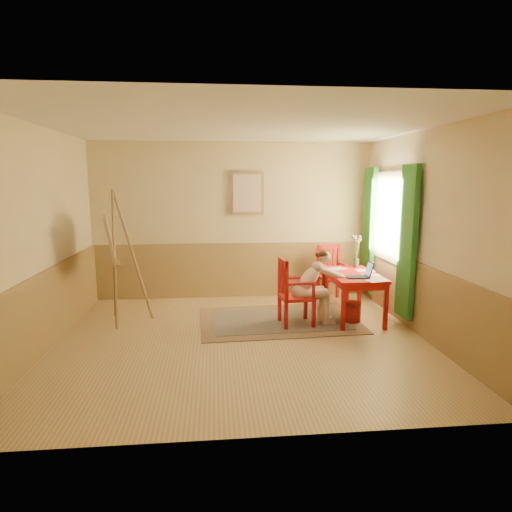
{
  "coord_description": "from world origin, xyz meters",
  "views": [
    {
      "loc": [
        -0.34,
        -5.5,
        2.11
      ],
      "look_at": [
        0.25,
        0.55,
        1.05
      ],
      "focal_mm": 30.11,
      "sensor_mm": 36.0,
      "label": 1
    }
  ],
  "objects": [
    {
      "name": "room",
      "position": [
        0.0,
        0.0,
        1.4
      ],
      "size": [
        5.04,
        4.54,
        2.84
      ],
      "color": "tan",
      "rests_on": "ground"
    },
    {
      "name": "wainscot",
      "position": [
        0.0,
        0.8,
        0.5
      ],
      "size": [
        5.0,
        4.5,
        1.0
      ],
      "color": "#9E7D4A",
      "rests_on": "room"
    },
    {
      "name": "window",
      "position": [
        2.42,
        1.1,
        1.35
      ],
      "size": [
        0.12,
        2.01,
        2.2
      ],
      "color": "white",
      "rests_on": "room"
    },
    {
      "name": "wall_portrait",
      "position": [
        0.25,
        2.2,
        1.9
      ],
      "size": [
        0.6,
        0.05,
        0.76
      ],
      "color": "#977D50",
      "rests_on": "room"
    },
    {
      "name": "rug",
      "position": [
        0.62,
        0.76,
        0.01
      ],
      "size": [
        2.47,
        1.71,
        0.02
      ],
      "color": "#8C7251",
      "rests_on": "room"
    },
    {
      "name": "table",
      "position": [
        1.77,
        0.76,
        0.63
      ],
      "size": [
        0.73,
        1.21,
        0.72
      ],
      "color": "red",
      "rests_on": "room"
    },
    {
      "name": "chair_left",
      "position": [
        0.8,
        0.52,
        0.5
      ],
      "size": [
        0.5,
        0.48,
        1.01
      ],
      "color": "red",
      "rests_on": "room"
    },
    {
      "name": "chair_back",
      "position": [
        1.72,
        1.79,
        0.49
      ],
      "size": [
        0.49,
        0.51,
        0.99
      ],
      "color": "red",
      "rests_on": "room"
    },
    {
      "name": "figure",
      "position": [
        1.11,
        0.54,
        0.62
      ],
      "size": [
        0.85,
        0.39,
        1.13
      ],
      "color": "beige",
      "rests_on": "room"
    },
    {
      "name": "laptop",
      "position": [
        1.79,
        0.47,
        0.77
      ],
      "size": [
        0.39,
        0.24,
        0.23
      ],
      "color": "#1E2338",
      "rests_on": "table"
    },
    {
      "name": "papers",
      "position": [
        1.89,
        0.71,
        0.72
      ],
      "size": [
        0.71,
        1.14,
        0.0
      ],
      "color": "white",
      "rests_on": "table"
    },
    {
      "name": "vase",
      "position": [
        1.97,
        1.24,
        0.96
      ],
      "size": [
        0.19,
        0.27,
        0.53
      ],
      "color": "#3F724C",
      "rests_on": "table"
    },
    {
      "name": "wastebasket",
      "position": [
        1.71,
        0.6,
        0.15
      ],
      "size": [
        0.37,
        0.37,
        0.31
      ],
      "primitive_type": "cylinder",
      "rotation": [
        0.0,
        0.0,
        -0.37
      ],
      "color": "#A6201A",
      "rests_on": "room"
    },
    {
      "name": "easel",
      "position": [
        -1.84,
        0.93,
        1.19
      ],
      "size": [
        0.76,
        0.9,
        2.01
      ],
      "color": "olive",
      "rests_on": "room"
    }
  ]
}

